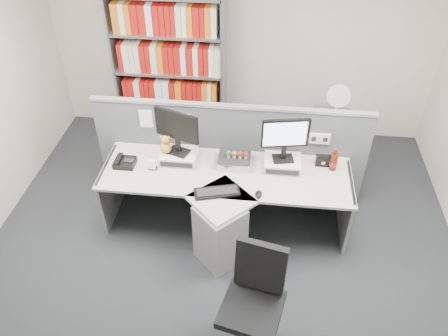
# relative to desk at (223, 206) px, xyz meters

# --- Properties ---
(ground) EXTENTS (5.50, 5.50, 0.00)m
(ground) POSITION_rel_desk_xyz_m (0.00, -0.60, -0.46)
(ground) COLOR #2A2D31
(ground) RESTS_ON ground
(room_shell) EXTENTS (5.04, 5.54, 2.72)m
(room_shell) POSITION_rel_desk_xyz_m (0.00, -0.60, 1.33)
(room_shell) COLOR beige
(room_shell) RESTS_ON ground
(partition) EXTENTS (3.00, 0.08, 1.27)m
(partition) POSITION_rel_desk_xyz_m (0.00, 0.65, 0.19)
(partition) COLOR #52555D
(partition) RESTS_ON ground
(desk) EXTENTS (2.60, 1.20, 0.72)m
(desk) POSITION_rel_desk_xyz_m (0.00, 0.00, 0.00)
(desk) COLOR #ADADA7
(desk) RESTS_ON ground
(monitor_riser_left) EXTENTS (0.38, 0.31, 0.10)m
(monitor_riser_left) POSITION_rel_desk_xyz_m (-0.52, 0.38, 0.31)
(monitor_riser_left) COLOR beige
(monitor_riser_left) RESTS_ON desk
(monitor_riser_right) EXTENTS (0.38, 0.31, 0.10)m
(monitor_riser_right) POSITION_rel_desk_xyz_m (0.58, 0.38, 0.31)
(monitor_riser_right) COLOR beige
(monitor_riser_right) RESTS_ON desk
(monitor_left) EXTENTS (0.47, 0.22, 0.50)m
(monitor_left) POSITION_rel_desk_xyz_m (-0.52, 0.38, 0.66)
(monitor_left) COLOR black
(monitor_left) RESTS_ON monitor_riser_left
(monitor_right) EXTENTS (0.48, 0.19, 0.49)m
(monitor_right) POSITION_rel_desk_xyz_m (0.58, 0.38, 0.66)
(monitor_right) COLOR black
(monitor_right) RESTS_ON monitor_riser_right
(desktop_pc) EXTENTS (0.34, 0.30, 0.09)m
(desktop_pc) POSITION_rel_desk_xyz_m (0.07, 0.39, 0.31)
(desktop_pc) COLOR black
(desktop_pc) RESTS_ON desk
(figurines) EXTENTS (0.23, 0.05, 0.09)m
(figurines) POSITION_rel_desk_xyz_m (0.10, 0.37, 0.40)
(figurines) COLOR beige
(figurines) RESTS_ON desktop_pc
(keyboard) EXTENTS (0.47, 0.28, 0.03)m
(keyboard) POSITION_rel_desk_xyz_m (-0.05, -0.10, 0.28)
(keyboard) COLOR black
(keyboard) RESTS_ON desk
(mouse) EXTENTS (0.07, 0.11, 0.04)m
(mouse) POSITION_rel_desk_xyz_m (0.36, -0.09, 0.28)
(mouse) COLOR black
(mouse) RESTS_ON desk
(desk_phone) EXTENTS (0.22, 0.20, 0.09)m
(desk_phone) POSITION_rel_desk_xyz_m (-1.08, 0.24, 0.30)
(desk_phone) COLOR black
(desk_phone) RESTS_ON desk
(desk_calendar) EXTENTS (0.09, 0.07, 0.11)m
(desk_calendar) POSITION_rel_desk_xyz_m (-0.77, 0.20, 0.31)
(desk_calendar) COLOR black
(desk_calendar) RESTS_ON desk
(plush_toy) EXTENTS (0.12, 0.12, 0.21)m
(plush_toy) POSITION_rel_desk_xyz_m (-0.65, 0.37, 0.45)
(plush_toy) COLOR #AB9439
(plush_toy) RESTS_ON monitor_riser_left
(speaker) EXTENTS (0.16, 0.09, 0.11)m
(speaker) POSITION_rel_desk_xyz_m (1.00, 0.47, 0.32)
(speaker) COLOR black
(speaker) RESTS_ON desk
(cola_bottle) EXTENTS (0.08, 0.08, 0.26)m
(cola_bottle) POSITION_rel_desk_xyz_m (1.10, 0.41, 0.36)
(cola_bottle) COLOR #3F190A
(cola_bottle) RESTS_ON desk
(shelving_unit) EXTENTS (1.41, 0.40, 2.00)m
(shelving_unit) POSITION_rel_desk_xyz_m (-0.90, 1.85, 0.52)
(shelving_unit) COLOR gray
(shelving_unit) RESTS_ON ground
(filing_cabinet) EXTENTS (0.45, 0.61, 0.70)m
(filing_cabinet) POSITION_rel_desk_xyz_m (1.20, 1.40, -0.11)
(filing_cabinet) COLOR gray
(filing_cabinet) RESTS_ON ground
(desk_fan) EXTENTS (0.29, 0.17, 0.48)m
(desk_fan) POSITION_rel_desk_xyz_m (1.20, 1.40, 0.54)
(desk_fan) COLOR white
(desk_fan) RESTS_ON filing_cabinet
(office_chair) EXTENTS (0.67, 0.66, 1.02)m
(office_chair) POSITION_rel_desk_xyz_m (0.39, -1.14, 0.09)
(office_chair) COLOR silver
(office_chair) RESTS_ON ground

